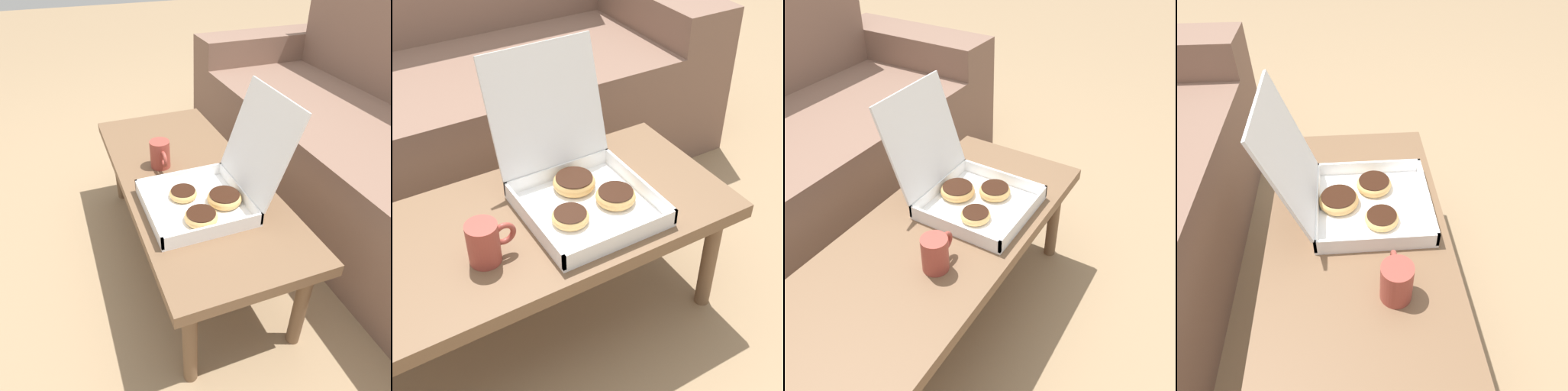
{
  "view_description": "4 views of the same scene",
  "coord_description": "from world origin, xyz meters",
  "views": [
    {
      "loc": [
        1.1,
        -0.47,
        1.14
      ],
      "look_at": [
        0.19,
        -0.13,
        0.44
      ],
      "focal_mm": 35.0,
      "sensor_mm": 36.0,
      "label": 1
    },
    {
      "loc": [
        -0.36,
        -1.04,
        1.26
      ],
      "look_at": [
        0.19,
        -0.13,
        0.44
      ],
      "focal_mm": 50.0,
      "sensor_mm": 36.0,
      "label": 2
    },
    {
      "loc": [
        -0.8,
        -0.72,
        1.29
      ],
      "look_at": [
        0.19,
        -0.13,
        0.44
      ],
      "focal_mm": 42.0,
      "sensor_mm": 36.0,
      "label": 3
    },
    {
      "loc": [
        -0.58,
        -0.07,
        1.15
      ],
      "look_at": [
        0.19,
        -0.13,
        0.44
      ],
      "focal_mm": 35.0,
      "sensor_mm": 36.0,
      "label": 4
    }
  ],
  "objects": [
    {
      "name": "pastry_box",
      "position": [
        0.19,
        -0.07,
        0.45
      ],
      "size": [
        0.31,
        0.42,
        0.35
      ],
      "color": "white",
      "rests_on": "coffee_table"
    },
    {
      "name": "ground_plane",
      "position": [
        0.0,
        0.0,
        0.0
      ],
      "size": [
        12.0,
        12.0,
        0.0
      ],
      "primitive_type": "plane",
      "color": "#937756"
    },
    {
      "name": "coffee_mug",
      "position": [
        -0.1,
        -0.16,
        0.44
      ],
      "size": [
        0.12,
        0.07,
        0.1
      ],
      "color": "#993D33",
      "rests_on": "coffee_table"
    },
    {
      "name": "couch",
      "position": [
        0.0,
        0.8,
        0.31
      ],
      "size": [
        2.26,
        0.81,
        0.91
      ],
      "color": "#7A5B4C",
      "rests_on": "ground_plane"
    },
    {
      "name": "coffee_table",
      "position": [
        0.0,
        -0.09,
        0.35
      ],
      "size": [
        1.13,
        0.48,
        0.39
      ],
      "color": "brown",
      "rests_on": "ground_plane"
    }
  ]
}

